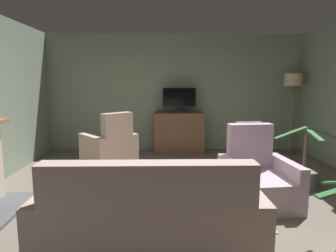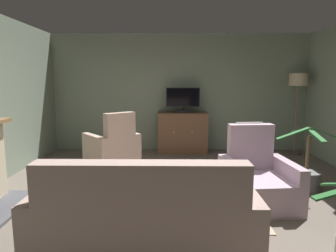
# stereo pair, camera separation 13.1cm
# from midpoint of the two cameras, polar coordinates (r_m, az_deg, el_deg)

# --- Properties ---
(ground_plane) EXTENTS (6.67, 7.31, 0.04)m
(ground_plane) POSITION_cam_midpoint_polar(r_m,az_deg,el_deg) (4.16, 2.57, -15.36)
(ground_plane) COLOR #665B51
(wall_back) EXTENTS (6.67, 0.10, 2.77)m
(wall_back) POSITION_cam_midpoint_polar(r_m,az_deg,el_deg) (7.21, 0.94, 6.39)
(wall_back) COLOR gray
(wall_back) RESTS_ON ground_plane
(rug_central) EXTENTS (2.24, 1.87, 0.01)m
(rug_central) POSITION_cam_midpoint_polar(r_m,az_deg,el_deg) (4.30, 0.29, -14.14)
(rug_central) COLOR tan
(rug_central) RESTS_ON ground_plane
(tv_cabinet) EXTENTS (1.15, 0.50, 0.95)m
(tv_cabinet) POSITION_cam_midpoint_polar(r_m,az_deg,el_deg) (6.96, 1.59, -1.44)
(tv_cabinet) COLOR #402A1C
(tv_cabinet) RESTS_ON ground_plane
(television) EXTENTS (0.76, 0.20, 0.57)m
(television) POSITION_cam_midpoint_polar(r_m,az_deg,el_deg) (6.81, 1.64, 5.14)
(television) COLOR black
(television) RESTS_ON tv_cabinet
(coffee_table) EXTENTS (1.02, 0.61, 0.48)m
(coffee_table) POSITION_cam_midpoint_polar(r_m,az_deg,el_deg) (4.00, -6.04, -9.62)
(coffee_table) COLOR brown
(coffee_table) RESTS_ON ground_plane
(tv_remote) EXTENTS (0.10, 0.18, 0.02)m
(tv_remote) POSITION_cam_midpoint_polar(r_m,az_deg,el_deg) (3.88, -8.10, -9.22)
(tv_remote) COLOR black
(tv_remote) RESTS_ON coffee_table
(folded_newspaper) EXTENTS (0.34, 0.27, 0.01)m
(folded_newspaper) POSITION_cam_midpoint_polar(r_m,az_deg,el_deg) (4.00, -6.00, -8.76)
(folded_newspaper) COLOR silver
(folded_newspaper) RESTS_ON coffee_table
(sofa_floral) EXTENTS (2.11, 0.94, 1.01)m
(sofa_floral) POSITION_cam_midpoint_polar(r_m,az_deg,el_deg) (2.99, -4.91, -18.07)
(sofa_floral) COLOR #A3897F
(sofa_floral) RESTS_ON ground_plane
(armchair_facing_sofa) EXTENTS (1.21, 1.21, 1.08)m
(armchair_facing_sofa) POSITION_cam_midpoint_polar(r_m,az_deg,el_deg) (6.02, -11.68, -4.34)
(armchair_facing_sofa) COLOR #BC9E8E
(armchair_facing_sofa) RESTS_ON ground_plane
(armchair_by_fireplace) EXTENTS (0.97, 1.00, 1.08)m
(armchair_by_fireplace) POSITION_cam_midpoint_polar(r_m,az_deg,el_deg) (4.29, 15.86, -9.98)
(armchair_by_fireplace) COLOR #AD93A3
(armchair_by_fireplace) RESTS_ON ground_plane
(potted_plant_leafy_by_curtain) EXTENTS (0.98, 0.96, 0.98)m
(potted_plant_leafy_by_curtain) POSITION_cam_midpoint_polar(r_m,az_deg,el_deg) (5.17, 23.95, -8.70)
(potted_plant_leafy_by_curtain) COLOR slate
(potted_plant_leafy_by_curtain) RESTS_ON ground_plane
(floor_lamp) EXTENTS (0.40, 0.40, 1.84)m
(floor_lamp) POSITION_cam_midpoint_polar(r_m,az_deg,el_deg) (7.35, 22.38, 6.82)
(floor_lamp) COLOR #4C4233
(floor_lamp) RESTS_ON ground_plane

